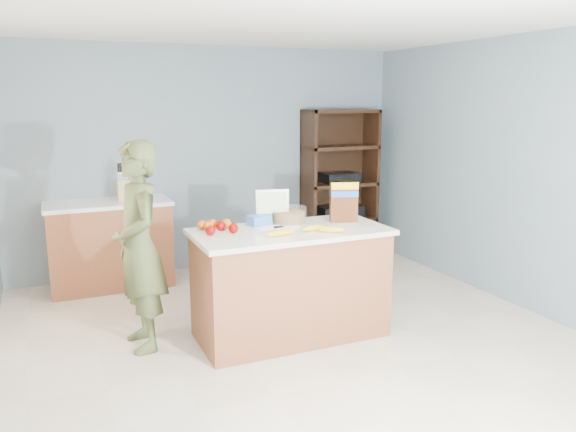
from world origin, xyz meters
name	(u,v)px	position (x,y,z in m)	size (l,w,h in m)	color
floor	(306,349)	(0.00, 0.00, 0.00)	(4.50, 5.00, 0.02)	beige
walls	(307,137)	(0.00, 0.00, 1.65)	(4.52, 5.02, 2.51)	slate
counter_peninsula	(290,287)	(0.00, 0.30, 0.42)	(1.56, 0.76, 0.90)	brown
back_cabinet	(110,244)	(-1.20, 2.20, 0.45)	(1.24, 0.62, 0.90)	brown
shelving_unit	(338,186)	(1.55, 2.35, 0.86)	(0.90, 0.40, 1.80)	black
person	(139,247)	(-1.15, 0.58, 0.81)	(0.59, 0.39, 1.63)	#4A532B
knife_block	(124,190)	(-1.04, 2.15, 1.02)	(0.12, 0.10, 0.31)	tan
envelopes	(279,227)	(-0.06, 0.40, 0.90)	(0.36, 0.20, 0.00)	white
bananas	(302,231)	(0.02, 0.13, 0.92)	(0.63, 0.23, 0.05)	yellow
apples	(222,228)	(-0.54, 0.40, 0.94)	(0.26, 0.20, 0.08)	#890200
oranges	(215,225)	(-0.55, 0.55, 0.94)	(0.28, 0.15, 0.08)	#E55B0E
blue_carton	(259,220)	(-0.17, 0.55, 0.94)	(0.18, 0.12, 0.08)	blue
salad_bowl	(289,216)	(0.09, 0.54, 0.96)	(0.30, 0.30, 0.13)	#267219
tv	(272,204)	(-0.03, 0.61, 1.06)	(0.28, 0.12, 0.28)	silver
cereal_box	(344,199)	(0.53, 0.38, 1.10)	(0.24, 0.15, 0.34)	#592B14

